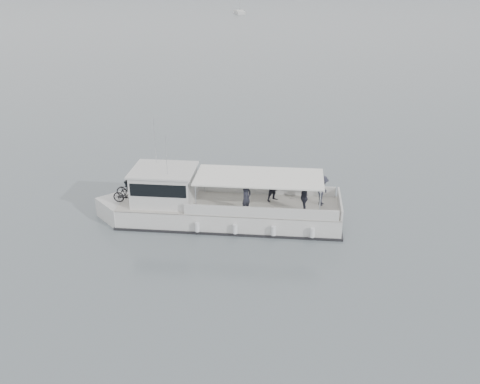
{
  "coord_description": "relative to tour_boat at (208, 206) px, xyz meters",
  "views": [
    {
      "loc": [
        -1.19,
        -25.42,
        11.76
      ],
      "look_at": [
        -1.53,
        -2.07,
        1.6
      ],
      "focal_mm": 40.0,
      "sensor_mm": 36.0,
      "label": 1
    }
  ],
  "objects": [
    {
      "name": "ground",
      "position": [
        3.08,
        1.98,
        -0.83
      ],
      "size": [
        1400.0,
        1400.0,
        0.0
      ],
      "primitive_type": "plane",
      "color": "slate",
      "rests_on": "ground"
    },
    {
      "name": "tour_boat",
      "position": [
        0.0,
        0.0,
        0.0
      ],
      "size": [
        12.17,
        3.96,
        5.06
      ],
      "rotation": [
        0.0,
        0.0,
        -0.09
      ],
      "color": "silver",
      "rests_on": "ground"
    }
  ]
}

